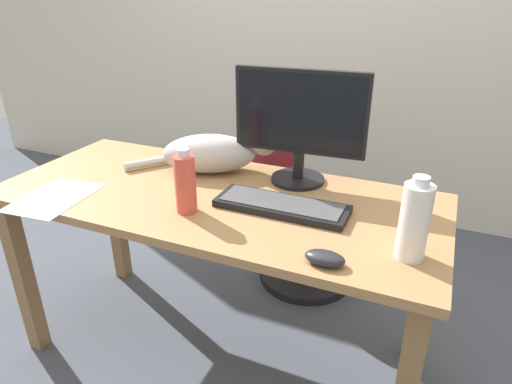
% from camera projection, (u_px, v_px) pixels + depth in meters
% --- Properties ---
extents(ground_plane, '(8.00, 8.00, 0.00)m').
position_uv_depth(ground_plane, '(222.00, 350.00, 1.90)').
color(ground_plane, '#474C56').
extents(back_wall, '(6.00, 0.04, 2.60)m').
position_uv_depth(back_wall, '(336.00, 3.00, 2.63)').
color(back_wall, beige).
rests_on(back_wall, ground_plane).
extents(desk, '(1.58, 0.68, 0.73)m').
position_uv_depth(desk, '(216.00, 220.00, 1.63)').
color(desk, '#9E7247').
rests_on(desk, ground_plane).
extents(office_chair, '(0.50, 0.48, 0.89)m').
position_uv_depth(office_chair, '(301.00, 211.00, 2.24)').
color(office_chair, black).
rests_on(office_chair, ground_plane).
extents(monitor, '(0.48, 0.20, 0.41)m').
position_uv_depth(monitor, '(300.00, 123.00, 1.60)').
color(monitor, black).
rests_on(monitor, desk).
extents(keyboard, '(0.44, 0.15, 0.03)m').
position_uv_depth(keyboard, '(282.00, 206.00, 1.48)').
color(keyboard, black).
rests_on(keyboard, desk).
extents(cat, '(0.57, 0.31, 0.20)m').
position_uv_depth(cat, '(215.00, 152.00, 1.75)').
color(cat, '#B2ADA8').
rests_on(cat, desk).
extents(computer_mouse, '(0.11, 0.06, 0.04)m').
position_uv_depth(computer_mouse, '(325.00, 258.00, 1.19)').
color(computer_mouse, '#232328').
rests_on(computer_mouse, desk).
extents(paper_sheet, '(0.24, 0.31, 0.00)m').
position_uv_depth(paper_sheet, '(54.00, 197.00, 1.56)').
color(paper_sheet, white).
rests_on(paper_sheet, desk).
extents(water_bottle, '(0.07, 0.07, 0.21)m').
position_uv_depth(water_bottle, '(185.00, 183.00, 1.43)').
color(water_bottle, '#D84C3D').
rests_on(water_bottle, desk).
extents(spray_bottle, '(0.08, 0.08, 0.24)m').
position_uv_depth(spray_bottle, '(414.00, 221.00, 1.18)').
color(spray_bottle, silver).
rests_on(spray_bottle, desk).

